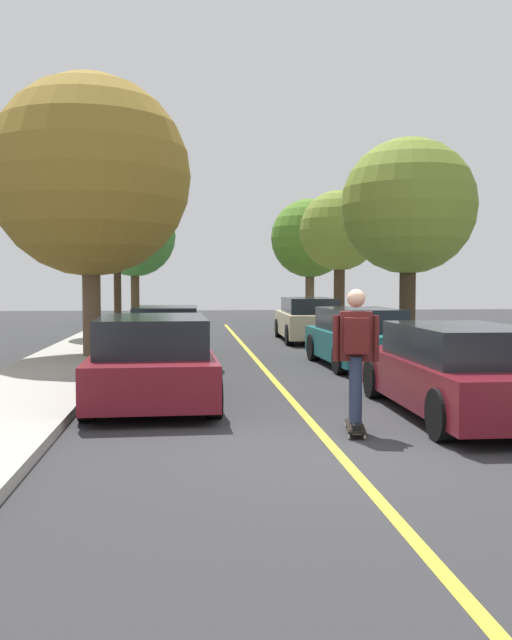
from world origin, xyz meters
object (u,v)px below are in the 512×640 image
parked_car_right_far (308,320)px  skateboarder (356,349)px  parked_car_left_nearest (153,360)px  skateboard (355,426)px  street_tree_left_nearest (90,177)px  parked_car_right_near (360,338)px  street_tree_left_far (135,236)px  street_tree_right_far (310,238)px  street_tree_right_near (340,231)px  street_tree_right_nearest (408,207)px  streetlamp (90,213)px  parked_car_right_nearest (461,371)px  street_tree_left_near (117,213)px  parked_car_left_near (166,333)px

parked_car_right_far → skateboarder: 13.96m
parked_car_left_nearest → skateboard: 3.71m
parked_car_left_nearest → street_tree_left_nearest: street_tree_left_nearest is taller
parked_car_right_near → street_tree_left_far: street_tree_left_far is taller
street_tree_right_far → street_tree_right_near: bearing=-90.0°
street_tree_right_nearest → streetlamp: streetlamp is taller
street_tree_right_nearest → street_tree_left_nearest: bearing=-176.8°
street_tree_right_near → streetlamp: bearing=-132.2°
parked_car_right_near → parked_car_right_far: bearing=90.0°
parked_car_right_nearest → street_tree_right_far: 22.91m
street_tree_right_nearest → street_tree_right_far: size_ratio=0.97×
parked_car_right_near → skateboarder: (-1.79, -6.97, 0.43)m
street_tree_left_far → skateboard: bearing=-78.9°
street_tree_left_nearest → parked_car_right_nearest: bearing=-50.6°
parked_car_left_nearest → street_tree_right_far: (6.20, 21.10, 3.26)m
parked_car_right_nearest → skateboarder: (-1.79, -1.05, 0.44)m
street_tree_left_nearest → street_tree_right_near: size_ratio=1.29×
skateboard → skateboarder: bearing=-100.2°
parked_car_left_nearest → parked_car_right_nearest: bearing=-18.7°
street_tree_left_near → skateboard: 16.02m
parked_car_right_nearest → parked_car_right_near: parked_car_right_near is taller
skateboarder → parked_car_right_far: bearing=82.6°
parked_car_left_near → parked_car_right_near: parked_car_right_near is taller
streetlamp → skateboarder: bearing=-62.6°
street_tree_left_nearest → street_tree_right_nearest: size_ratio=1.23×
parked_car_left_near → streetlamp: 3.48m
parked_car_left_near → parked_car_right_far: bearing=46.2°
streetlamp → street_tree_left_near: bearing=90.1°
street_tree_left_far → street_tree_right_far: 8.04m
parked_car_left_nearest → skateboarder: (2.65, -2.55, 0.40)m
parked_car_right_near → street_tree_right_near: (1.76, 10.29, 3.16)m
parked_car_left_near → street_tree_left_near: (-1.76, 5.66, 3.54)m
parked_car_right_near → parked_car_right_nearest: bearing=-90.0°
parked_car_right_far → street_tree_right_near: (1.76, 3.41, 3.11)m
streetlamp → street_tree_right_nearest: bearing=3.9°
streetlamp → parked_car_right_far: bearing=40.8°
street_tree_right_near → parked_car_left_near: bearing=-127.6°
parked_car_right_far → skateboarder: skateboarder is taller
parked_car_left_nearest → street_tree_right_far: bearing=73.6°
parked_car_right_nearest → skateboarder: size_ratio=2.68×
parked_car_right_nearest → streetlamp: (-6.19, 7.45, 2.92)m
parked_car_right_nearest → streetlamp: bearing=129.7°
street_tree_left_near → street_tree_left_far: size_ratio=1.06×
street_tree_right_nearest → street_tree_left_near: bearing=143.8°
parked_car_left_near → street_tree_left_near: bearing=107.3°
parked_car_left_near → skateboarder: 9.60m
parked_car_left_near → parked_car_right_nearest: size_ratio=0.96×
street_tree_right_far → parked_car_left_near: bearing=-113.2°
street_tree_left_nearest → skateboard: size_ratio=7.75×
parked_car_left_nearest → street_tree_right_nearest: size_ratio=0.78×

